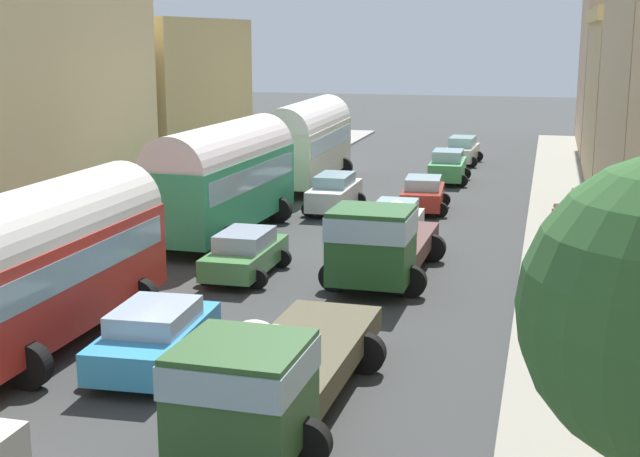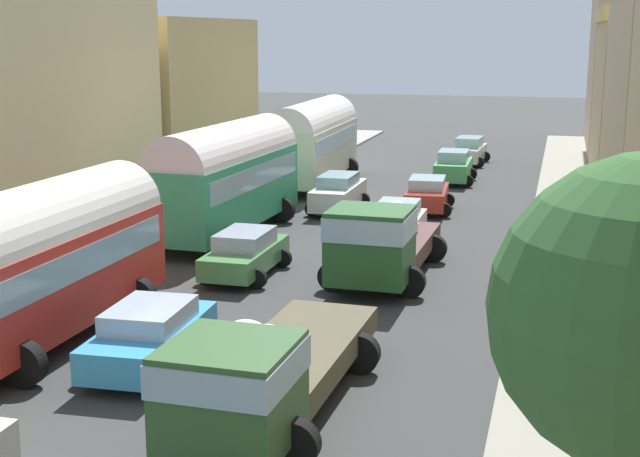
{
  "view_description": "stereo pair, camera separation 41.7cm",
  "coord_description": "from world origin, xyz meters",
  "px_view_note": "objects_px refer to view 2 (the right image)",
  "views": [
    {
      "loc": [
        6.61,
        -3.74,
        7.33
      ],
      "look_at": [
        0.0,
        21.95,
        1.48
      ],
      "focal_mm": 49.82,
      "sensor_mm": 36.0,
      "label": 1
    },
    {
      "loc": [
        7.01,
        -3.63,
        7.33
      ],
      "look_at": [
        0.0,
        21.95,
        1.48
      ],
      "focal_mm": 49.82,
      "sensor_mm": 36.0,
      "label": 2
    }
  ],
  "objects_px": {
    "parked_bus_3": "(313,139)",
    "car_5": "(150,335)",
    "cargo_truck_1": "(381,240)",
    "car_3": "(469,151)",
    "car_2": "(453,167)",
    "pedestrian_3": "(576,209)",
    "cargo_truck_0": "(261,371)",
    "pedestrian_1": "(558,225)",
    "car_6": "(245,253)",
    "parked_bus_2": "(226,174)",
    "car_1": "(427,194)",
    "car_0": "(397,225)",
    "pedestrian_0": "(572,275)",
    "pedestrian_4": "(587,346)",
    "parked_bus_1": "(41,256)",
    "car_7": "(338,193)",
    "pedestrian_2": "(588,211)"
  },
  "relations": [
    {
      "from": "pedestrian_0",
      "to": "parked_bus_2",
      "type": "bearing_deg",
      "value": 152.76
    },
    {
      "from": "car_0",
      "to": "car_2",
      "type": "bearing_deg",
      "value": 89.05
    },
    {
      "from": "car_3",
      "to": "pedestrian_4",
      "type": "bearing_deg",
      "value": -79.84
    },
    {
      "from": "parked_bus_1",
      "to": "car_1",
      "type": "relative_size",
      "value": 2.23
    },
    {
      "from": "parked_bus_3",
      "to": "car_1",
      "type": "height_order",
      "value": "parked_bus_3"
    },
    {
      "from": "parked_bus_2",
      "to": "car_1",
      "type": "bearing_deg",
      "value": 44.88
    },
    {
      "from": "parked_bus_1",
      "to": "parked_bus_3",
      "type": "relative_size",
      "value": 0.89
    },
    {
      "from": "car_5",
      "to": "cargo_truck_1",
      "type": "bearing_deg",
      "value": 65.77
    },
    {
      "from": "car_7",
      "to": "parked_bus_1",
      "type": "bearing_deg",
      "value": -99.34
    },
    {
      "from": "car_5",
      "to": "car_6",
      "type": "relative_size",
      "value": 1.03
    },
    {
      "from": "car_0",
      "to": "car_2",
      "type": "height_order",
      "value": "car_2"
    },
    {
      "from": "car_3",
      "to": "pedestrian_3",
      "type": "distance_m",
      "value": 18.51
    },
    {
      "from": "pedestrian_2",
      "to": "cargo_truck_1",
      "type": "bearing_deg",
      "value": -127.65
    },
    {
      "from": "car_5",
      "to": "parked_bus_3",
      "type": "bearing_deg",
      "value": 97.26
    },
    {
      "from": "pedestrian_0",
      "to": "pedestrian_4",
      "type": "xyz_separation_m",
      "value": [
        0.27,
        -5.45,
        -0.06
      ]
    },
    {
      "from": "car_1",
      "to": "car_7",
      "type": "xyz_separation_m",
      "value": [
        -3.59,
        -0.94,
        0.06
      ]
    },
    {
      "from": "parked_bus_1",
      "to": "car_3",
      "type": "distance_m",
      "value": 33.47
    },
    {
      "from": "parked_bus_3",
      "to": "pedestrian_2",
      "type": "height_order",
      "value": "parked_bus_3"
    },
    {
      "from": "car_3",
      "to": "pedestrian_2",
      "type": "xyz_separation_m",
      "value": [
        6.14,
        -17.71,
        0.23
      ]
    },
    {
      "from": "pedestrian_1",
      "to": "pedestrian_3",
      "type": "height_order",
      "value": "pedestrian_3"
    },
    {
      "from": "car_1",
      "to": "pedestrian_3",
      "type": "height_order",
      "value": "pedestrian_3"
    },
    {
      "from": "parked_bus_3",
      "to": "car_3",
      "type": "height_order",
      "value": "parked_bus_3"
    },
    {
      "from": "pedestrian_4",
      "to": "car_1",
      "type": "bearing_deg",
      "value": 108.45
    },
    {
      "from": "car_5",
      "to": "cargo_truck_0",
      "type": "bearing_deg",
      "value": -34.98
    },
    {
      "from": "car_2",
      "to": "pedestrian_3",
      "type": "bearing_deg",
      "value": -61.85
    },
    {
      "from": "pedestrian_4",
      "to": "car_2",
      "type": "bearing_deg",
      "value": 102.89
    },
    {
      "from": "cargo_truck_1",
      "to": "pedestrian_0",
      "type": "height_order",
      "value": "cargo_truck_1"
    },
    {
      "from": "car_0",
      "to": "car_3",
      "type": "bearing_deg",
      "value": 89.17
    },
    {
      "from": "car_2",
      "to": "car_0",
      "type": "bearing_deg",
      "value": -90.95
    },
    {
      "from": "parked_bus_1",
      "to": "parked_bus_2",
      "type": "bearing_deg",
      "value": 89.89
    },
    {
      "from": "parked_bus_3",
      "to": "car_0",
      "type": "distance_m",
      "value": 13.42
    },
    {
      "from": "car_3",
      "to": "car_0",
      "type": "bearing_deg",
      "value": -90.83
    },
    {
      "from": "car_0",
      "to": "pedestrian_1",
      "type": "bearing_deg",
      "value": 3.0
    },
    {
      "from": "pedestrian_0",
      "to": "pedestrian_4",
      "type": "distance_m",
      "value": 5.46
    },
    {
      "from": "car_0",
      "to": "car_6",
      "type": "height_order",
      "value": "car_0"
    },
    {
      "from": "cargo_truck_1",
      "to": "pedestrian_4",
      "type": "height_order",
      "value": "cargo_truck_1"
    },
    {
      "from": "parked_bus_3",
      "to": "car_3",
      "type": "xyz_separation_m",
      "value": [
        6.65,
        9.13,
        -1.5
      ]
    },
    {
      "from": "car_6",
      "to": "pedestrian_3",
      "type": "xyz_separation_m",
      "value": [
        9.85,
        8.24,
        0.32
      ]
    },
    {
      "from": "parked_bus_2",
      "to": "car_5",
      "type": "relative_size",
      "value": 2.17
    },
    {
      "from": "cargo_truck_0",
      "to": "car_1",
      "type": "height_order",
      "value": "cargo_truck_0"
    },
    {
      "from": "car_3",
      "to": "cargo_truck_1",
      "type": "bearing_deg",
      "value": -89.85
    },
    {
      "from": "car_3",
      "to": "pedestrian_1",
      "type": "relative_size",
      "value": 2.25
    },
    {
      "from": "cargo_truck_1",
      "to": "car_2",
      "type": "bearing_deg",
      "value": 90.4
    },
    {
      "from": "cargo_truck_1",
      "to": "car_3",
      "type": "relative_size",
      "value": 1.73
    },
    {
      "from": "pedestrian_0",
      "to": "pedestrian_4",
      "type": "height_order",
      "value": "pedestrian_0"
    },
    {
      "from": "parked_bus_3",
      "to": "car_5",
      "type": "distance_m",
      "value": 24.71
    },
    {
      "from": "car_2",
      "to": "car_7",
      "type": "height_order",
      "value": "car_2"
    },
    {
      "from": "car_2",
      "to": "parked_bus_1",
      "type": "bearing_deg",
      "value": -104.33
    },
    {
      "from": "car_2",
      "to": "car_6",
      "type": "relative_size",
      "value": 0.93
    },
    {
      "from": "car_2",
      "to": "car_6",
      "type": "height_order",
      "value": "car_2"
    }
  ]
}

